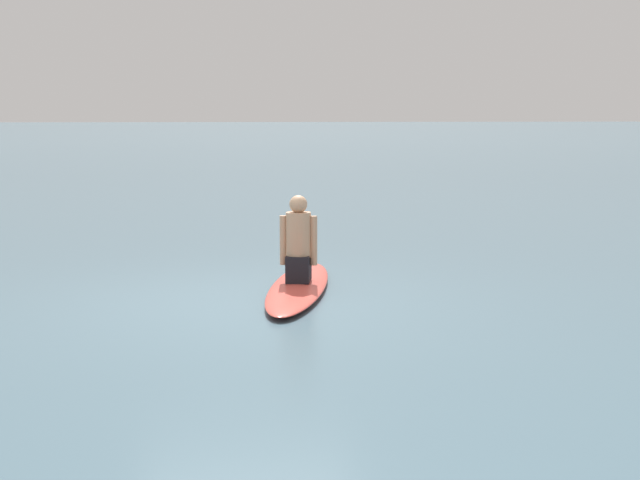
% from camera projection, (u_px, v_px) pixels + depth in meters
% --- Properties ---
extents(ground_plane, '(400.00, 400.00, 0.00)m').
position_uv_depth(ground_plane, '(247.00, 302.00, 9.69)').
color(ground_plane, slate).
extents(surfboard, '(3.26, 1.30, 0.12)m').
position_uv_depth(surfboard, '(299.00, 286.00, 10.25)').
color(surfboard, '#D84C3F').
rests_on(surfboard, ground).
extents(person_paddler, '(0.39, 0.45, 1.03)m').
position_uv_depth(person_paddler, '(299.00, 243.00, 10.17)').
color(person_paddler, black).
rests_on(person_paddler, surfboard).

